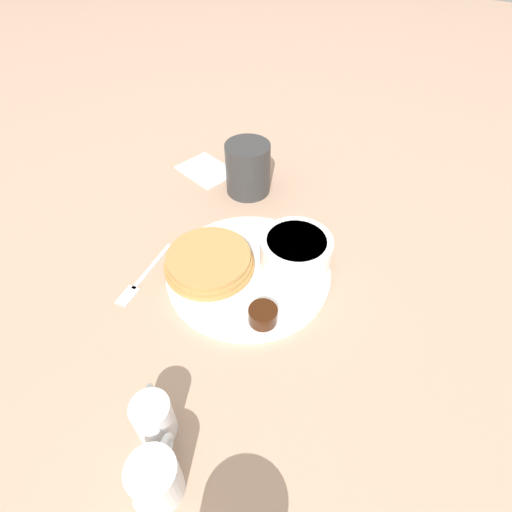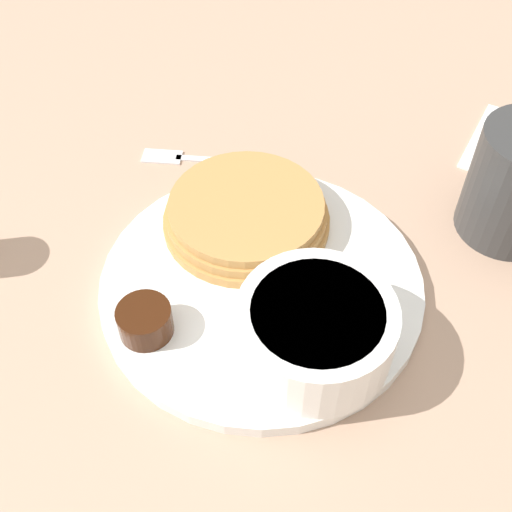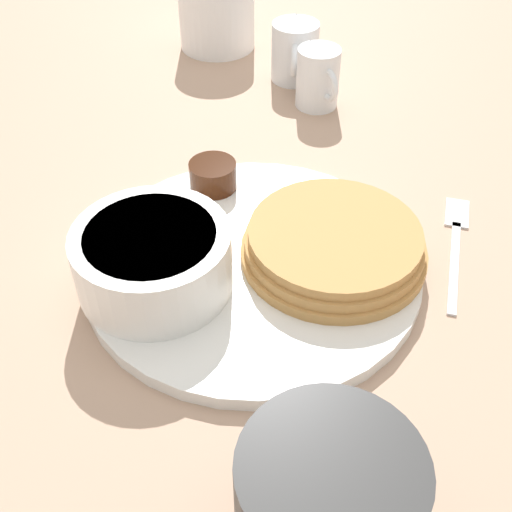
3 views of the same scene
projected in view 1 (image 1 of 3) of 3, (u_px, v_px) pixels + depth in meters
ground_plane at (249, 274)px, 0.65m from camera, size 4.00×4.00×0.00m
plate at (249, 272)px, 0.64m from camera, size 0.26×0.26×0.01m
pancake_stack at (209, 261)px, 0.64m from camera, size 0.15×0.15×0.03m
bowl at (296, 250)px, 0.63m from camera, size 0.12×0.12×0.05m
syrup_cup at (263, 315)px, 0.56m from camera, size 0.04×0.04×0.02m
butter_ramekin at (311, 260)px, 0.63m from camera, size 0.04×0.04×0.04m
coffee_mug at (248, 168)px, 0.77m from camera, size 0.09×0.12×0.10m
creamer_pitcher_near at (154, 418)px, 0.45m from camera, size 0.05×0.05×0.07m
creamer_pitcher_far at (156, 479)px, 0.41m from camera, size 0.05×0.08×0.07m
fork at (140, 280)px, 0.64m from camera, size 0.03×0.14×0.00m
napkin at (206, 170)px, 0.86m from camera, size 0.14×0.12×0.00m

